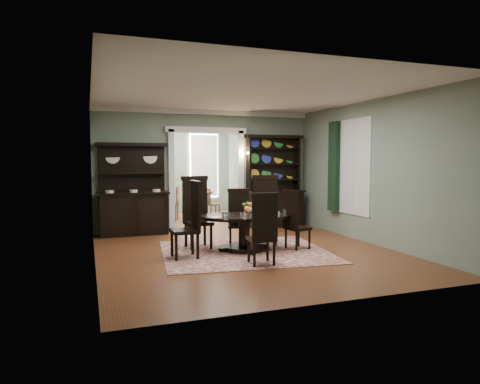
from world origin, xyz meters
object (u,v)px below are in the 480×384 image
Objects in this scene: welsh_dresser at (274,194)px; parlor_table at (198,201)px; dining_table at (244,226)px; sideboard at (133,203)px.

parlor_table is at bearing 133.41° from welsh_dresser.
welsh_dresser is 2.48m from parlor_table.
sideboard is at bearing 138.43° from dining_table.
sideboard reaches higher than parlor_table.
welsh_dresser is 2.68× the size of parlor_table.
welsh_dresser is (1.77, 2.53, 0.39)m from dining_table.
welsh_dresser is (3.62, -0.01, 0.12)m from sideboard.
dining_table is at bearing -54.63° from sideboard.
dining_table is 4.41m from parlor_table.
welsh_dresser reaches higher than parlor_table.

